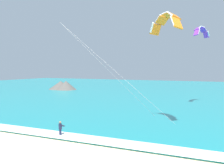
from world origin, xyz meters
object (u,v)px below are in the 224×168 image
Objects in this scene: surfboard at (60,137)px; kitesurfer at (60,128)px; kite_primary at (166,21)px; kite_distant at (201,31)px.

surfboard is 0.86× the size of kitesurfer.
kite_primary is (8.91, 8.24, 12.59)m from surfboard.
kite_primary is 20.70m from kite_distant.
surfboard is 17.48m from kite_primary.
kitesurfer is 0.32× the size of kite_distant.
kite_distant is at bearing 88.05° from kite_primary.
kitesurfer is at bearing -108.39° from kite_distant.
kite_primary is at bearing -91.95° from kite_distant.
surfboard is at bearing -137.24° from kite_primary.
kite_primary is 2.34× the size of kite_distant.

